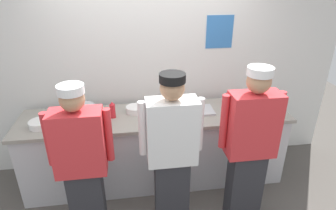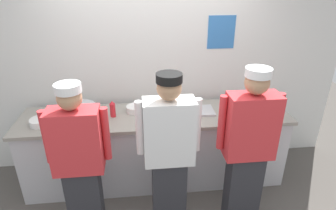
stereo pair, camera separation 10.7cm
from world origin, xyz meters
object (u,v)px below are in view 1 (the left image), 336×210
Objects in this scene: ramekin_yellow_sauce at (252,104)px; ramekin_red_sauce at (164,115)px; plate_stack_rear at (135,109)px; squeeze_bottle_primary at (66,121)px; squeeze_bottle_secondary at (113,110)px; deli_cup at (162,120)px; chef_far_right at (250,145)px; squeeze_bottle_spare at (228,97)px; plate_stack_front at (40,124)px; chef_center at (172,152)px; chef_near_left at (82,163)px; sheet_tray at (195,111)px; mixing_bowl_steel at (80,112)px.

ramekin_red_sauce is at bearing -172.49° from ramekin_yellow_sauce.
plate_stack_rear is 1.05× the size of squeeze_bottle_primary.
squeeze_bottle_secondary reaches higher than plate_stack_rear.
deli_cup is at bearing -48.84° from plate_stack_rear.
squeeze_bottle_spare is at bearing 84.35° from chef_far_right.
chef_far_right reaches higher than ramekin_yellow_sauce.
squeeze_bottle_secondary reaches higher than ramekin_yellow_sauce.
plate_stack_front is at bearing -178.58° from ramekin_red_sauce.
chef_center is 0.68m from ramekin_red_sauce.
chef_far_right is 7.80× the size of plate_stack_rear.
plate_stack_rear is 2.42× the size of deli_cup.
squeeze_bottle_spare is 0.97m from deli_cup.
plate_stack_front is 1.32m from deli_cup.
ramekin_yellow_sauce is at bearing 65.80° from chef_far_right.
ramekin_yellow_sauce is (0.28, -0.11, -0.06)m from squeeze_bottle_spare.
chef_near_left is at bearing -179.52° from chef_center.
squeeze_bottle_secondary is 2.18× the size of deli_cup.
ramekin_red_sauce is at bearing -166.30° from sheet_tray.
plate_stack_front and plate_stack_rear have the same top height.
squeeze_bottle_secondary is (0.77, 0.11, 0.06)m from plate_stack_front.
deli_cup is at bearing -106.74° from ramekin_red_sauce.
mixing_bowl_steel is 0.80× the size of sheet_tray.
squeeze_bottle_spare is 0.31m from ramekin_yellow_sauce.
chef_far_right is 8.63× the size of squeeze_bottle_secondary.
chef_far_right is at bearing -0.16° from chef_near_left.
squeeze_bottle_primary is (-0.10, -0.26, 0.03)m from mixing_bowl_steel.
chef_center reaches higher than plate_stack_front.
chef_near_left is 2.14m from ramekin_yellow_sauce.
chef_far_right reaches higher than squeeze_bottle_secondary.
chef_near_left is 0.97× the size of chef_center.
chef_near_left is at bearing -121.13° from plate_stack_rear.
chef_center is 3.79× the size of sheet_tray.
squeeze_bottle_primary is at bearing -171.00° from sheet_tray.
chef_center reaches higher than plate_stack_rear.
deli_cup is (-1.17, -0.29, 0.02)m from ramekin_yellow_sauce.
chef_near_left is at bearing 179.84° from chef_far_right.
squeeze_bottle_spare is 1.92× the size of ramekin_red_sauce.
deli_cup is at bearing -16.17° from mixing_bowl_steel.
chef_center is 0.99× the size of chef_far_right.
mixing_bowl_steel is 1.34m from sheet_tray.
chef_near_left is 0.83m from plate_stack_front.
chef_center reaches higher than ramekin_red_sauce.
chef_far_right is 9.60× the size of squeeze_bottle_spare.
plate_stack_front is at bearing -168.26° from plate_stack_rear.
chef_near_left reaches higher than deli_cup.
squeeze_bottle_secondary reaches higher than squeeze_bottle_spare.
chef_far_right is 0.92m from ramekin_yellow_sauce.
mixing_bowl_steel is at bearing 20.95° from plate_stack_front.
squeeze_bottle_secondary is 2.14× the size of ramekin_red_sauce.
mixing_bowl_steel is (-1.70, 0.81, 0.07)m from chef_far_right.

